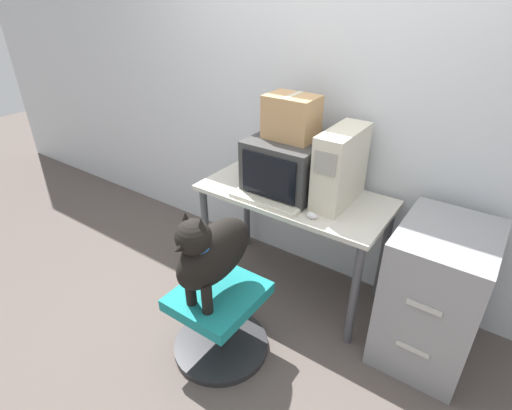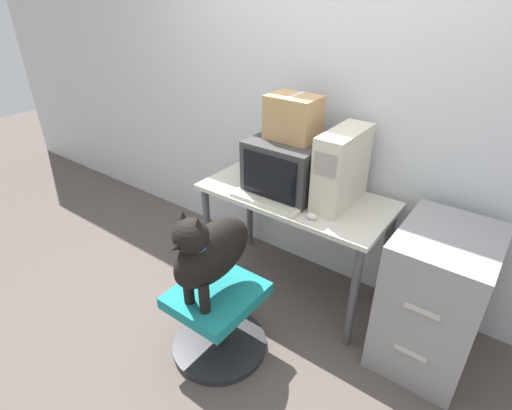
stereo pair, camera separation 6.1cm
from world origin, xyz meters
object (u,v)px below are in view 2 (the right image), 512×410
object	(u,v)px
office_chair	(218,319)
pc_tower	(342,168)
crt_monitor	(291,164)
keyboard	(267,200)
cardboard_box	(293,117)
filing_cabinet	(434,298)
dog	(209,251)

from	to	relation	value
office_chair	pc_tower	bearing A→B (deg)	68.31
crt_monitor	pc_tower	bearing A→B (deg)	2.89
pc_tower	keyboard	bearing A→B (deg)	-143.71
crt_monitor	cardboard_box	bearing A→B (deg)	90.00
office_chair	filing_cabinet	distance (m)	1.22
filing_cabinet	dog	bearing A→B (deg)	-143.66
office_chair	cardboard_box	size ratio (longest dim) A/B	1.85
crt_monitor	filing_cabinet	xyz separation A→B (m)	(1.01, -0.08, -0.51)
keyboard	filing_cabinet	distance (m)	1.09
crt_monitor	keyboard	xyz separation A→B (m)	(-0.01, -0.24, -0.16)
pc_tower	cardboard_box	bearing A→B (deg)	-177.76
crt_monitor	cardboard_box	distance (m)	0.30
office_chair	cardboard_box	bearing A→B (deg)	91.89
filing_cabinet	cardboard_box	bearing A→B (deg)	175.22
dog	pc_tower	bearing A→B (deg)	69.11
keyboard	filing_cabinet	world-z (taller)	filing_cabinet
cardboard_box	dog	bearing A→B (deg)	-88.19
keyboard	dog	bearing A→B (deg)	-86.41
dog	cardboard_box	bearing A→B (deg)	91.81
office_chair	crt_monitor	bearing A→B (deg)	91.90
filing_cabinet	cardboard_box	world-z (taller)	cardboard_box
pc_tower	dog	xyz separation A→B (m)	(-0.31, -0.82, -0.25)
keyboard	office_chair	world-z (taller)	keyboard
pc_tower	filing_cabinet	world-z (taller)	pc_tower
crt_monitor	keyboard	bearing A→B (deg)	-92.36
filing_cabinet	cardboard_box	distance (m)	1.30
keyboard	office_chair	size ratio (longest dim) A/B	0.83
pc_tower	dog	world-z (taller)	pc_tower
keyboard	office_chair	distance (m)	0.76
pc_tower	dog	distance (m)	0.92
office_chair	keyboard	bearing A→B (deg)	93.81
pc_tower	office_chair	size ratio (longest dim) A/B	0.81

